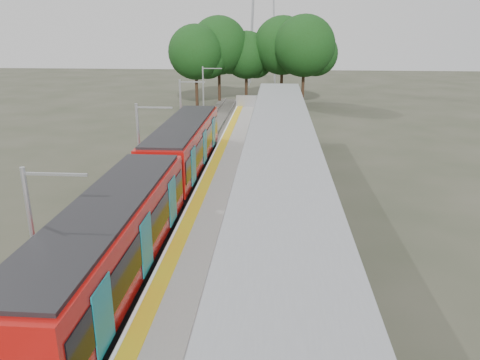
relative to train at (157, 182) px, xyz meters
name	(u,v)px	position (x,y,z in m)	size (l,w,h in m)	color
trackbed	(177,190)	(0.00, 4.28, -1.93)	(3.00, 70.00, 0.24)	#59544C
platform	(252,185)	(4.50, 4.28, -1.55)	(6.00, 50.00, 1.00)	gray
tactile_strip	(209,176)	(1.95, 4.28, -1.04)	(0.60, 50.00, 0.02)	#C89217
end_fence	(264,101)	(4.50, 29.23, -0.45)	(6.00, 0.10, 1.20)	#9EA0A5
train	(157,182)	(0.00, 0.00, 0.00)	(2.74, 27.60, 3.62)	black
canopy	(281,140)	(6.11, 0.47, 2.15)	(3.27, 38.00, 3.66)	#9EA0A5
tree_cluster	(253,48)	(2.92, 37.28, 4.73)	(19.72, 10.10, 10.72)	#382316
catenary_masts	(141,148)	(-1.72, 3.28, 0.86)	(2.08, 48.16, 5.40)	#9EA0A5
bench_mid	(290,233)	(6.47, -4.38, -0.52)	(0.59, 1.51, 1.01)	#0E1247
bench_far	(291,129)	(7.04, 15.33, -0.51)	(0.55, 1.52, 1.02)	#0E1247
info_pillar_near	(252,218)	(4.92, -3.81, -0.19)	(0.45, 0.45, 1.98)	beige
info_pillar_far	(262,145)	(4.96, 9.21, -0.36)	(0.36, 0.36, 1.60)	beige
litter_bin	(283,195)	(6.25, 0.36, -0.64)	(0.41, 0.41, 0.83)	#9EA0A5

